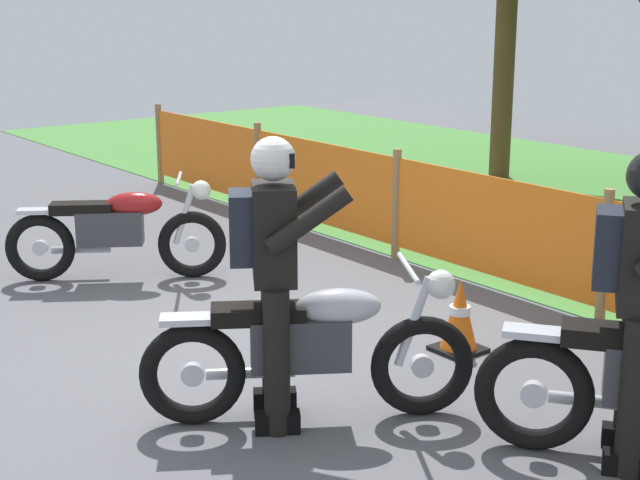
{
  "coord_description": "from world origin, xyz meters",
  "views": [
    {
      "loc": [
        5.28,
        -3.2,
        2.44
      ],
      "look_at": [
        0.59,
        0.4,
        0.9
      ],
      "focal_mm": 52.94,
      "sensor_mm": 36.0,
      "label": 1
    }
  ],
  "objects_px": {
    "motorcycle_trailing": "(117,231)",
    "rider_lead": "(273,266)",
    "traffic_cone": "(460,316)",
    "rider_third": "(639,293)",
    "motorcycle_lead": "(311,347)"
  },
  "relations": [
    {
      "from": "motorcycle_lead",
      "to": "rider_lead",
      "type": "height_order",
      "value": "rider_lead"
    },
    {
      "from": "motorcycle_trailing",
      "to": "rider_third",
      "type": "relative_size",
      "value": 0.99
    },
    {
      "from": "rider_lead",
      "to": "traffic_cone",
      "type": "height_order",
      "value": "rider_lead"
    },
    {
      "from": "rider_third",
      "to": "traffic_cone",
      "type": "height_order",
      "value": "rider_third"
    },
    {
      "from": "rider_lead",
      "to": "traffic_cone",
      "type": "xyz_separation_m",
      "value": [
        -0.12,
        1.66,
        -0.69
      ]
    },
    {
      "from": "motorcycle_lead",
      "to": "rider_third",
      "type": "distance_m",
      "value": 1.85
    },
    {
      "from": "motorcycle_lead",
      "to": "motorcycle_trailing",
      "type": "height_order",
      "value": "motorcycle_lead"
    },
    {
      "from": "motorcycle_trailing",
      "to": "rider_lead",
      "type": "relative_size",
      "value": 0.99
    },
    {
      "from": "motorcycle_trailing",
      "to": "rider_lead",
      "type": "bearing_deg",
      "value": -67.2
    },
    {
      "from": "motorcycle_trailing",
      "to": "rider_third",
      "type": "xyz_separation_m",
      "value": [
        4.75,
        0.67,
        0.51
      ]
    },
    {
      "from": "rider_lead",
      "to": "traffic_cone",
      "type": "relative_size",
      "value": 3.19
    },
    {
      "from": "rider_lead",
      "to": "motorcycle_trailing",
      "type": "bearing_deg",
      "value": 112.32
    },
    {
      "from": "motorcycle_lead",
      "to": "traffic_cone",
      "type": "height_order",
      "value": "motorcycle_lead"
    },
    {
      "from": "rider_lead",
      "to": "traffic_cone",
      "type": "bearing_deg",
      "value": 36.31
    },
    {
      "from": "rider_lead",
      "to": "rider_third",
      "type": "relative_size",
      "value": 1.0
    }
  ]
}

